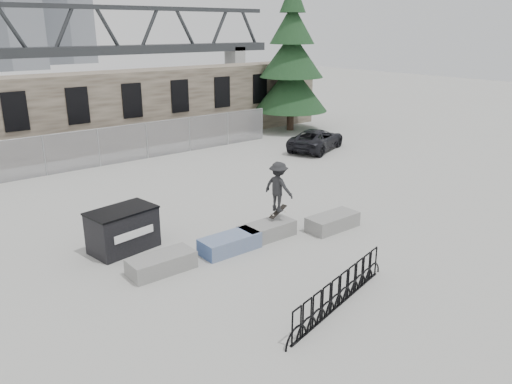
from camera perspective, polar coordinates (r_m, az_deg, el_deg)
ground at (r=17.10m, az=-1.37°, el=-5.75°), size 120.00×120.00×0.00m
stone_wall at (r=30.57m, az=-20.38°, el=8.31°), size 36.00×2.58×4.50m
chainlink_fence at (r=27.33m, az=-17.53°, el=4.91°), size 22.06×0.06×2.02m
planter_far_left at (r=15.31m, az=-10.74°, el=-7.94°), size 2.00×0.90×0.53m
planter_center_left at (r=16.38m, az=-3.02°, el=-5.81°), size 2.00×0.90×0.53m
planter_center_right at (r=17.36m, az=1.28°, el=-4.35°), size 2.00×0.90×0.53m
planter_offset at (r=18.32m, az=8.74°, el=-3.32°), size 2.00×0.90×0.53m
dumpster at (r=16.87m, az=-14.97°, el=-4.16°), size 2.30×1.62×1.40m
bike_rack at (r=13.41m, az=9.50°, el=-11.13°), size 4.81×1.22×0.90m
spruce_tree at (r=35.37m, az=4.08°, el=14.50°), size 5.11×5.11×11.50m
truss_bridge at (r=70.26m, az=-23.29°, el=14.58°), size 70.00×3.00×9.80m
suv at (r=30.05m, az=6.92°, el=6.00°), size 4.99×3.63×1.26m
skateboarder at (r=17.32m, az=2.58°, el=0.60°), size 0.87×1.26×1.97m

